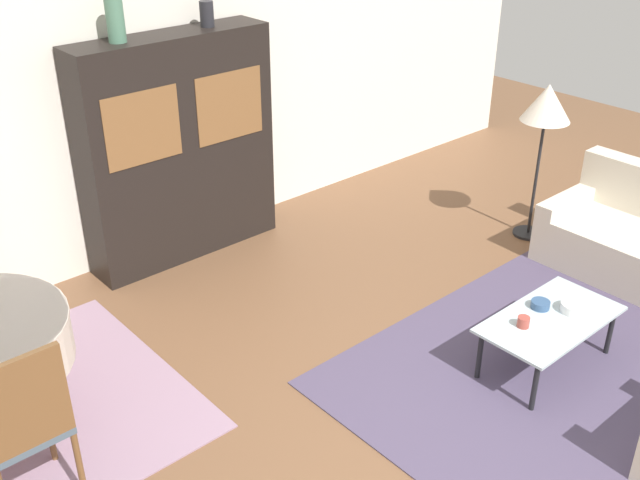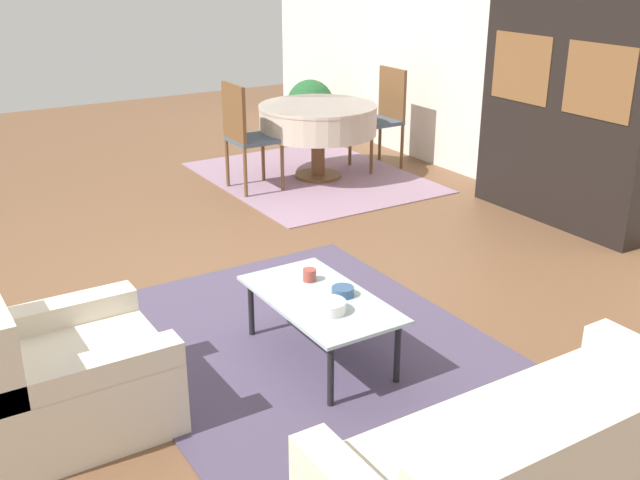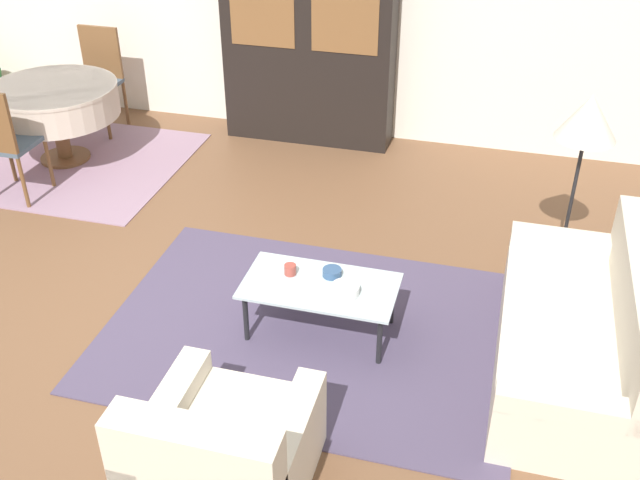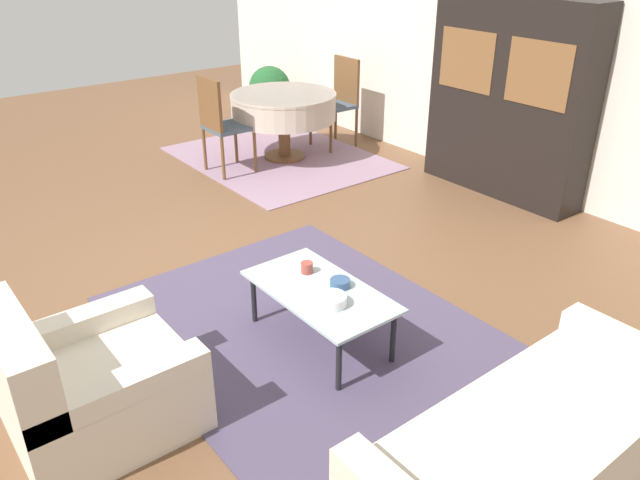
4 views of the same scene
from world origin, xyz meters
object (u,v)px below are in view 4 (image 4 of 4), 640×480
(coffee_table, at_px, (320,295))
(dining_chair_near, at_px, (220,120))
(armchair, at_px, (88,385))
(display_cabinet, at_px, (509,99))
(cup, at_px, (307,268))
(dining_table, at_px, (284,107))
(bowl_small, at_px, (340,283))
(dining_chair_far, at_px, (339,97))
(potted_plant, at_px, (270,89))
(couch, at_px, (555,459))
(bowl, at_px, (332,300))

(coffee_table, xyz_separation_m, dining_chair_near, (-3.14, 1.10, 0.24))
(armchair, height_order, display_cabinet, display_cabinet)
(armchair, bearing_deg, cup, 93.70)
(dining_table, relative_size, bowl_small, 9.34)
(bowl_small, bearing_deg, dining_table, 150.53)
(dining_chair_far, distance_m, cup, 3.97)
(armchair, height_order, potted_plant, armchair)
(dining_table, bearing_deg, couch, -21.36)
(dining_chair_far, xyz_separation_m, bowl_small, (3.19, -2.64, -0.18))
(coffee_table, bearing_deg, display_cabinet, 107.09)
(cup, bearing_deg, bowl, -16.51)
(coffee_table, xyz_separation_m, cup, (-0.23, 0.07, 0.07))
(dining_table, distance_m, dining_chair_near, 0.83)
(dining_table, bearing_deg, potted_plant, 151.39)
(display_cabinet, height_order, dining_chair_far, display_cabinet)
(couch, bearing_deg, dining_chair_far, 60.63)
(couch, distance_m, coffee_table, 1.69)
(couch, distance_m, bowl, 1.52)
(dining_chair_near, bearing_deg, cup, -19.46)
(bowl, bearing_deg, potted_plant, 149.91)
(couch, relative_size, bowl_small, 14.19)
(display_cabinet, distance_m, dining_chair_near, 2.98)
(coffee_table, bearing_deg, potted_plant, 149.44)
(dining_chair_far, bearing_deg, dining_table, 90.00)
(dining_table, relative_size, potted_plant, 1.67)
(potted_plant, bearing_deg, dining_chair_near, -46.90)
(bowl, height_order, potted_plant, potted_plant)
(coffee_table, bearing_deg, couch, 1.22)
(bowl_small, bearing_deg, armchair, -96.49)
(couch, bearing_deg, bowl_small, 87.00)
(dining_chair_far, relative_size, bowl, 5.70)
(potted_plant, bearing_deg, armchair, -42.73)
(couch, bearing_deg, potted_plant, 66.77)
(dining_chair_near, height_order, bowl, dining_chair_near)
(armchair, height_order, dining_table, armchair)
(bowl, distance_m, potted_plant, 5.68)
(coffee_table, xyz_separation_m, dining_chair_far, (-3.14, 2.76, 0.24))
(coffee_table, bearing_deg, bowl_small, 67.13)
(armchair, relative_size, bowl_small, 7.10)
(couch, distance_m, dining_table, 5.20)
(dining_chair_near, xyz_separation_m, potted_plant, (-1.59, 1.70, -0.20))
(bowl_small, bearing_deg, bowl, -52.98)
(potted_plant, bearing_deg, coffee_table, -30.56)
(bowl, bearing_deg, dining_chair_near, 160.90)
(bowl, relative_size, potted_plant, 0.26)
(coffee_table, xyz_separation_m, dining_table, (-3.14, 1.93, 0.26))
(display_cabinet, distance_m, dining_table, 2.50)
(dining_chair_near, distance_m, potted_plant, 2.33)
(dining_chair_near, distance_m, bowl, 3.53)
(dining_table, distance_m, dining_chair_far, 0.83)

